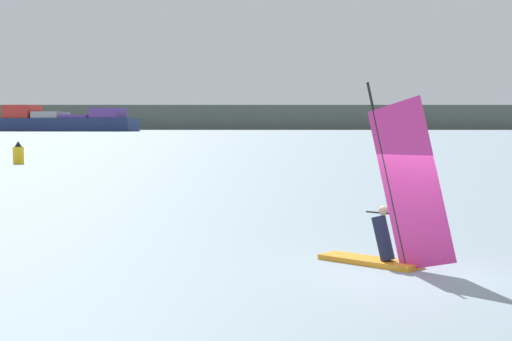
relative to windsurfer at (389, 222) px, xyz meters
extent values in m
plane|color=gray|center=(0.11, -0.73, -0.99)|extent=(4000.00, 4000.00, 0.00)
cube|color=orange|center=(-0.33, 0.39, -0.93)|extent=(2.12, 2.29, 0.12)
cylinder|color=black|center=(-0.06, 0.07, 1.12)|extent=(0.76, 0.87, 4.00)
cube|color=#D8338C|center=(0.34, -0.39, 0.87)|extent=(1.48, 1.71, 3.83)
cylinder|color=black|center=(0.04, -0.05, 0.19)|extent=(0.91, 1.04, 0.04)
cylinder|color=#191E38|center=(-0.10, 0.12, -0.37)|extent=(0.62, 0.65, 1.05)
sphere|color=tan|center=(-0.10, 0.12, 0.25)|extent=(0.22, 0.22, 0.22)
cube|color=navy|center=(-103.29, 580.71, 4.20)|extent=(155.33, 69.81, 10.38)
cube|color=red|center=(-118.33, 584.78, 14.59)|extent=(27.83, 32.49, 10.40)
cube|color=#99999E|center=(-95.51, 578.60, 11.99)|extent=(27.83, 32.49, 5.20)
cube|color=#59388C|center=(-72.69, 572.41, 10.69)|extent=(27.83, 32.49, 2.60)
cube|color=#59388C|center=(-49.87, 566.23, 13.29)|extent=(27.83, 32.49, 7.80)
cube|color=#4C564C|center=(-19.41, 1077.50, 15.42)|extent=(1234.63, 394.00, 32.83)
cylinder|color=yellow|center=(-17.37, 48.22, -0.27)|extent=(0.90, 0.90, 1.45)
cone|color=black|center=(-17.37, 48.22, 0.71)|extent=(0.63, 0.63, 0.50)
camera|label=1|loc=(-4.91, -15.57, 2.10)|focal=51.17mm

